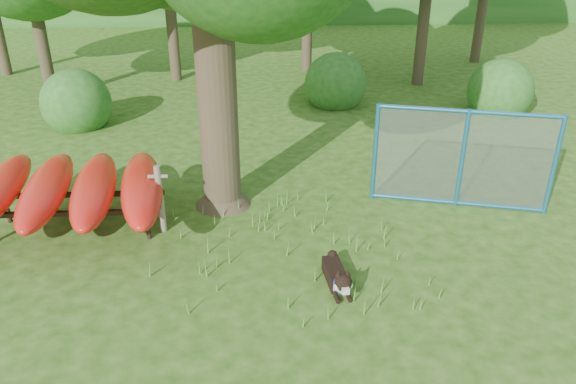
{
  "coord_description": "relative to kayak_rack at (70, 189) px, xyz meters",
  "views": [
    {
      "loc": [
        -0.24,
        -6.91,
        5.03
      ],
      "look_at": [
        0.2,
        1.2,
        1.0
      ],
      "focal_mm": 35.0,
      "sensor_mm": 36.0,
      "label": 1
    }
  ],
  "objects": [
    {
      "name": "shrub_right",
      "position": [
        10.0,
        6.1,
        -0.8
      ],
      "size": [
        1.8,
        1.8,
        1.8
      ],
      "primitive_type": "sphere",
      "color": "#245F1E",
      "rests_on": "ground"
    },
    {
      "name": "kayak_rack",
      "position": [
        0.0,
        0.0,
        0.0
      ],
      "size": [
        3.49,
        3.11,
        1.05
      ],
      "rotation": [
        0.0,
        0.0,
        -0.0
      ],
      "color": "black",
      "rests_on": "ground"
    },
    {
      "name": "fence_section",
      "position": [
        7.0,
        0.58,
        0.16
      ],
      "size": [
        3.2,
        0.92,
        3.21
      ],
      "rotation": [
        0.0,
        0.0,
        -0.26
      ],
      "color": "teal",
      "rests_on": "ground"
    },
    {
      "name": "husky_dog",
      "position": [
        4.38,
        -1.94,
        -0.63
      ],
      "size": [
        0.36,
        1.12,
        0.5
      ],
      "rotation": [
        0.0,
        0.0,
        0.11
      ],
      "color": "black",
      "rests_on": "ground"
    },
    {
      "name": "shrub_mid",
      "position": [
        5.5,
        7.1,
        -0.8
      ],
      "size": [
        1.8,
        1.8,
        1.8
      ],
      "primitive_type": "sphere",
      "color": "#245F1E",
      "rests_on": "ground"
    },
    {
      "name": "wooden_post",
      "position": [
        1.53,
        -0.11,
        -0.14
      ],
      "size": [
        0.34,
        0.12,
        1.25
      ],
      "rotation": [
        0.0,
        0.0,
        0.01
      ],
      "color": "#6D6452",
      "rests_on": "ground"
    },
    {
      "name": "ground",
      "position": [
        3.5,
        -1.9,
        -0.8
      ],
      "size": [
        80.0,
        80.0,
        0.0
      ],
      "primitive_type": "plane",
      "color": "#244A0E",
      "rests_on": "ground"
    },
    {
      "name": "wildflower_clump",
      "position": [
        4.49,
        -2.03,
        -0.6
      ],
      "size": [
        0.12,
        0.1,
        0.25
      ],
      "rotation": [
        0.0,
        0.0,
        0.15
      ],
      "color": "#50922F",
      "rests_on": "ground"
    },
    {
      "name": "shrub_left",
      "position": [
        -1.5,
        5.6,
        -0.8
      ],
      "size": [
        1.8,
        1.8,
        1.8
      ],
      "primitive_type": "sphere",
      "color": "#245F1E",
      "rests_on": "ground"
    }
  ]
}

